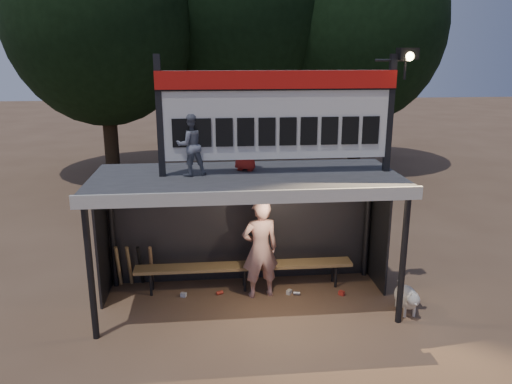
{
  "coord_description": "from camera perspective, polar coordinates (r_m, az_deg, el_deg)",
  "views": [
    {
      "loc": [
        -0.63,
        -7.9,
        4.23
      ],
      "look_at": [
        0.2,
        0.4,
        1.9
      ],
      "focal_mm": 35.0,
      "sensor_mm": 36.0,
      "label": 1
    }
  ],
  "objects": [
    {
      "name": "ground",
      "position": [
        8.99,
        -1.04,
        -12.48
      ],
      "size": [
        80.0,
        80.0,
        0.0
      ],
      "primitive_type": "plane",
      "color": "brown",
      "rests_on": "ground"
    },
    {
      "name": "dugout_shelter",
      "position": [
        8.51,
        -1.24,
        -0.67
      ],
      "size": [
        5.1,
        2.08,
        2.32
      ],
      "color": "#373739",
      "rests_on": "ground"
    },
    {
      "name": "player",
      "position": [
        8.84,
        0.48,
        -6.53
      ],
      "size": [
        0.72,
        0.54,
        1.8
      ],
      "primitive_type": "imported",
      "rotation": [
        0.0,
        0.0,
        3.31
      ],
      "color": "silver",
      "rests_on": "ground"
    },
    {
      "name": "bats",
      "position": [
        9.62,
        -13.68,
        -8.15
      ],
      "size": [
        0.69,
        0.36,
        0.84
      ],
      "color": "#A57F4D",
      "rests_on": "ground"
    },
    {
      "name": "litter",
      "position": [
        9.21,
        1.2,
        -11.49
      ],
      "size": [
        2.97,
        0.36,
        0.08
      ],
      "color": "red",
      "rests_on": "ground"
    },
    {
      "name": "child_a",
      "position": [
        8.04,
        -7.49,
        5.37
      ],
      "size": [
        0.58,
        0.5,
        1.0
      ],
      "primitive_type": "imported",
      "rotation": [
        0.0,
        0.0,
        3.44
      ],
      "color": "slate",
      "rests_on": "dugout_shelter"
    },
    {
      "name": "scoreboard_assembly",
      "position": [
        8.03,
        2.87,
        9.11
      ],
      "size": [
        4.1,
        0.27,
        1.99
      ],
      "color": "black",
      "rests_on": "dugout_shelter"
    },
    {
      "name": "bench",
      "position": [
        9.29,
        -1.33,
        -8.53
      ],
      "size": [
        4.0,
        0.35,
        0.48
      ],
      "color": "olive",
      "rests_on": "ground"
    },
    {
      "name": "tree_left",
      "position": [
        18.26,
        -17.28,
        18.98
      ],
      "size": [
        6.46,
        6.46,
        9.27
      ],
      "color": "#2F2215",
      "rests_on": "ground"
    },
    {
      "name": "child_b",
      "position": [
        8.34,
        -1.21,
        5.76
      ],
      "size": [
        0.56,
        0.47,
        0.97
      ],
      "primitive_type": "imported",
      "rotation": [
        0.0,
        0.0,
        2.75
      ],
      "color": "#B3231B",
      "rests_on": "dugout_shelter"
    },
    {
      "name": "dog",
      "position": [
        8.91,
        16.87,
        -11.45
      ],
      "size": [
        0.36,
        0.81,
        0.49
      ],
      "color": "silver",
      "rests_on": "ground"
    },
    {
      "name": "tree_right",
      "position": [
        19.27,
        11.9,
        18.14
      ],
      "size": [
        6.08,
        6.08,
        8.72
      ],
      "color": "black",
      "rests_on": "ground"
    }
  ]
}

